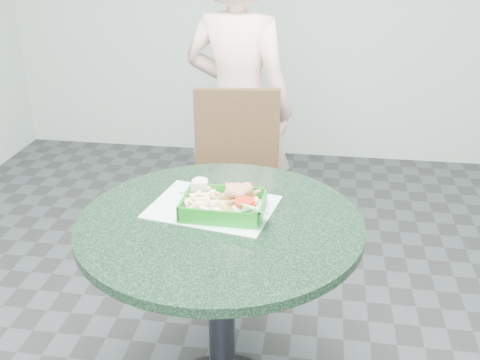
# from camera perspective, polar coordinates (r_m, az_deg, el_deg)

# --- Properties ---
(cafe_table) EXTENTS (0.89, 0.89, 0.75)m
(cafe_table) POSITION_cam_1_polar(r_m,az_deg,el_deg) (1.85, -1.96, -9.20)
(cafe_table) COLOR #23232B
(cafe_table) RESTS_ON floor
(dining_chair) EXTENTS (0.39, 0.39, 0.93)m
(dining_chair) POSITION_cam_1_polar(r_m,az_deg,el_deg) (2.59, -0.62, 0.17)
(dining_chair) COLOR #371F16
(dining_chair) RESTS_ON floor
(diner_person) EXTENTS (0.67, 0.53, 1.59)m
(diner_person) POSITION_cam_1_polar(r_m,az_deg,el_deg) (2.79, -0.18, 7.76)
(diner_person) COLOR beige
(diner_person) RESTS_ON floor
(placemat) EXTENTS (0.44, 0.36, 0.00)m
(placemat) POSITION_cam_1_polar(r_m,az_deg,el_deg) (1.83, -2.78, -3.28)
(placemat) COLOR silver
(placemat) RESTS_ON cafe_table
(food_basket) EXTENTS (0.26, 0.19, 0.05)m
(food_basket) POSITION_cam_1_polar(r_m,az_deg,el_deg) (1.78, -1.67, -3.48)
(food_basket) COLOR #126F15
(food_basket) RESTS_ON placemat
(crab_sandwich) EXTENTS (0.13, 0.13, 0.08)m
(crab_sandwich) POSITION_cam_1_polar(r_m,az_deg,el_deg) (1.80, -0.20, -2.06)
(crab_sandwich) COLOR tan
(crab_sandwich) RESTS_ON food_basket
(fries_pile) EXTENTS (0.13, 0.14, 0.04)m
(fries_pile) POSITION_cam_1_polar(r_m,az_deg,el_deg) (1.82, -4.25, -2.21)
(fries_pile) COLOR #FDDEA0
(fries_pile) RESTS_ON food_basket
(sauce_ramekin) EXTENTS (0.05, 0.05, 0.03)m
(sauce_ramekin) POSITION_cam_1_polar(r_m,az_deg,el_deg) (1.88, -4.11, -0.94)
(sauce_ramekin) COLOR white
(sauce_ramekin) RESTS_ON food_basket
(garnish_cup) EXTENTS (0.11, 0.11, 0.04)m
(garnish_cup) POSITION_cam_1_polar(r_m,az_deg,el_deg) (1.74, 0.75, -3.43)
(garnish_cup) COLOR white
(garnish_cup) RESTS_ON food_basket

